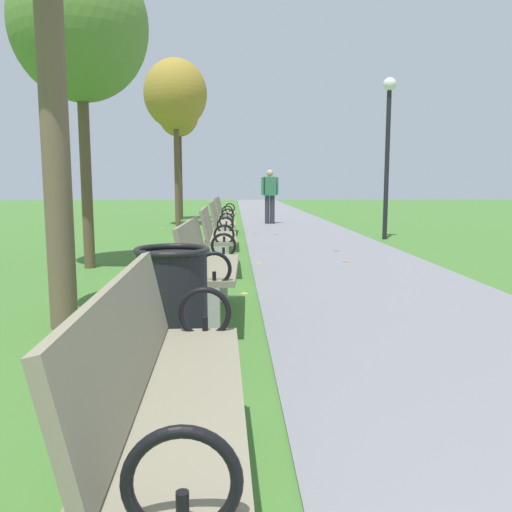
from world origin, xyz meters
name	(u,v)px	position (x,y,z in m)	size (l,w,h in m)	color
paved_walkway	(285,221)	(1.39, 18.00, 0.01)	(2.79, 44.00, 0.02)	slate
park_bench_2	(167,393)	(-0.50, 2.67, 0.49)	(0.51, 1.61, 0.90)	gray
park_bench_3	(207,267)	(-0.50, 5.57, 0.49)	(0.52, 1.61, 0.90)	gray
park_bench_4	(217,237)	(-0.50, 8.24, 0.49)	(0.48, 1.60, 0.90)	gray
park_bench_5	(221,223)	(-0.50, 10.92, 0.49)	(0.48, 1.60, 0.90)	gray
park_bench_6	(224,214)	(-0.50, 13.84, 0.49)	(0.52, 1.61, 0.90)	gray
tree_3	(80,26)	(-2.39, 8.61, 3.40)	(1.89, 1.89, 4.45)	brown
tree_4	(175,95)	(-1.89, 16.29, 3.71)	(1.78, 1.78, 4.72)	brown
tree_5	(178,116)	(-2.10, 19.03, 3.45)	(1.35, 1.35, 4.27)	#4C3D2D
pedestrian_walking	(270,194)	(0.83, 16.78, 0.93)	(0.52, 0.28, 1.62)	#2D2D38
trash_bin	(173,312)	(-0.65, 4.15, 0.42)	(0.48, 0.48, 0.84)	black
lamp_post	(388,133)	(3.09, 12.37, 2.31)	(0.28, 0.28, 3.48)	black
scattered_leaves	(207,271)	(-0.65, 8.20, 0.01)	(5.00, 17.94, 0.02)	brown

